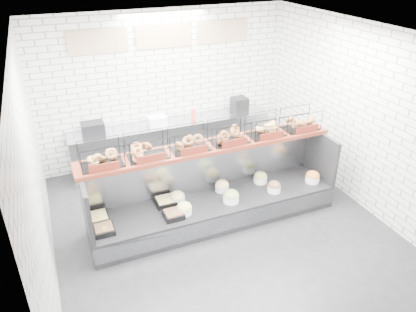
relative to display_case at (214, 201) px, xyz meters
name	(u,v)px	position (x,y,z in m)	size (l,w,h in m)	color
ground	(222,230)	(0.01, -0.34, -0.33)	(5.50, 5.50, 0.00)	black
room_shell	(208,94)	(0.01, 0.26, 1.73)	(5.02, 5.51, 3.01)	white
display_case	(214,201)	(0.00, 0.00, 0.00)	(4.00, 0.90, 1.20)	black
bagel_shelf	(210,138)	(0.01, 0.17, 1.06)	(4.10, 0.50, 0.40)	#4A180F
prep_counter	(173,142)	(0.00, 2.08, 0.14)	(4.00, 0.60, 1.20)	#93969B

